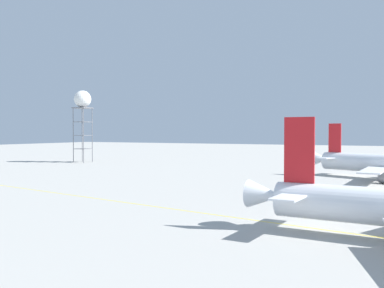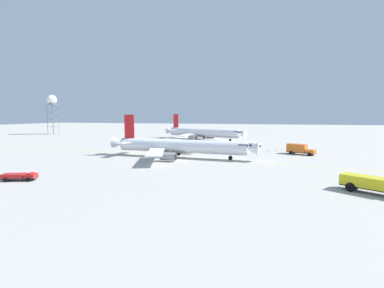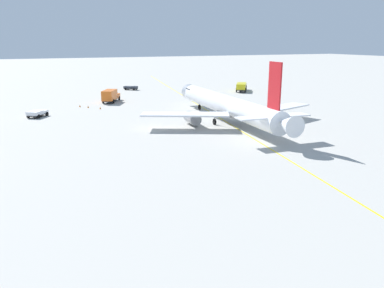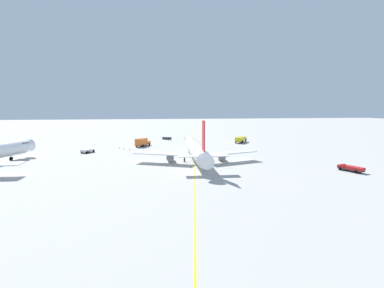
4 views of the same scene
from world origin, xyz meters
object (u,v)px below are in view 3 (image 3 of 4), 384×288
at_px(baggage_truck_truck, 131,88).
at_px(fire_tender_truck, 241,86).
at_px(pushback_tug_truck, 37,113).
at_px(safety_cone_far, 80,106).
at_px(catering_truck_truck, 110,96).
at_px(safety_cone_near, 100,108).
at_px(safety_cone_mid, 88,107).
at_px(airliner_main, 228,106).

xyz_separation_m(baggage_truck_truck, fire_tender_truck, (-30.19, 16.57, 0.81)).
distance_m(pushback_tug_truck, safety_cone_far, 13.21).
bearing_deg(pushback_tug_truck, catering_truck_truck, -16.16).
bearing_deg(catering_truck_truck, pushback_tug_truck, 155.08).
bearing_deg(fire_tender_truck, catering_truck_truck, 131.48).
distance_m(catering_truck_truck, safety_cone_near, 10.20).
distance_m(safety_cone_near, safety_cone_far, 6.04).
xyz_separation_m(baggage_truck_truck, safety_cone_far, (19.23, 26.85, -0.44)).
height_order(pushback_tug_truck, safety_cone_near, pushback_tug_truck).
relative_size(baggage_truck_truck, safety_cone_near, 7.80).
bearing_deg(baggage_truck_truck, safety_cone_mid, -78.95).
height_order(baggage_truck_truck, safety_cone_near, baggage_truck_truck).
bearing_deg(pushback_tug_truck, safety_cone_mid, -20.95).
relative_size(catering_truck_truck, safety_cone_near, 15.32).
bearing_deg(safety_cone_mid, pushback_tug_truck, 32.66).
relative_size(catering_truck_truck, safety_cone_mid, 15.32).
relative_size(catering_truck_truck, baggage_truck_truck, 1.96).
relative_size(fire_tender_truck, pushback_tug_truck, 1.98).
bearing_deg(fire_tender_truck, safety_cone_near, 141.64).
bearing_deg(catering_truck_truck, safety_cone_near, -177.58).
xyz_separation_m(fire_tender_truck, safety_cone_near, (45.58, 14.95, -1.25)).
xyz_separation_m(airliner_main, safety_cone_mid, (21.64, -26.97, -2.76)).
distance_m(pushback_tug_truck, safety_cone_near, 14.13).
bearing_deg(safety_cone_far, safety_cone_mid, 129.38).
bearing_deg(catering_truck_truck, fire_tender_truck, -54.36).
xyz_separation_m(baggage_truck_truck, safety_cone_near, (15.39, 31.52, -0.44)).
height_order(fire_tender_truck, pushback_tug_truck, fire_tender_truck).
bearing_deg(fire_tender_truck, safety_cone_far, 135.23).
bearing_deg(catering_truck_truck, safety_cone_far, 146.42).
xyz_separation_m(airliner_main, baggage_truck_truck, (4.00, -55.76, -2.32)).
relative_size(safety_cone_near, safety_cone_far, 1.00).
bearing_deg(fire_tender_truck, safety_cone_mid, 137.81).
bearing_deg(fire_tender_truck, pushback_tug_truck, 141.66).
height_order(airliner_main, safety_cone_far, airliner_main).
height_order(airliner_main, safety_cone_near, airliner_main).
height_order(pushback_tug_truck, safety_cone_far, pushback_tug_truck).
distance_m(baggage_truck_truck, fire_tender_truck, 34.45).
bearing_deg(airliner_main, safety_cone_far, 42.01).
relative_size(catering_truck_truck, safety_cone_far, 15.32).
bearing_deg(fire_tender_truck, baggage_truck_truck, 94.71).
relative_size(airliner_main, safety_cone_far, 78.52).
height_order(airliner_main, baggage_truck_truck, airliner_main).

